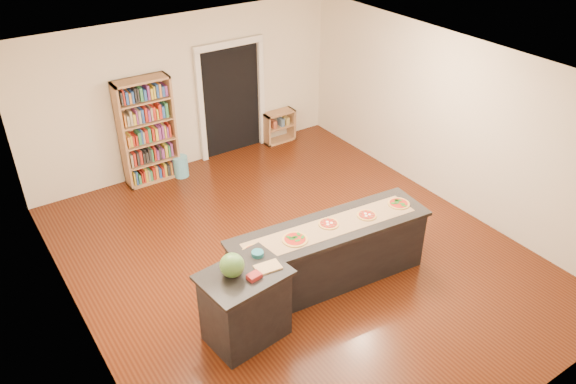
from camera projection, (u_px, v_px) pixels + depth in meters
room at (296, 173)px, 7.57m from camera, size 6.00×7.00×2.80m
doorway at (231, 93)px, 10.54m from camera, size 1.40×0.09×2.21m
kitchen_island at (329, 254)px, 7.58m from camera, size 2.79×0.76×0.92m
side_counter at (245, 305)px, 6.68m from camera, size 1.00×0.73×0.99m
bookshelf at (147, 132)px, 9.71m from camera, size 0.95×0.34×1.90m
low_shelf at (279, 127)px, 11.36m from camera, size 0.65×0.28×0.65m
waste_bin at (181, 166)px, 10.21m from camera, size 0.27×0.27×0.39m
kraft_paper at (331, 227)px, 7.33m from camera, size 2.45×0.68×0.00m
watermelon at (232, 265)px, 6.32m from camera, size 0.29×0.29×0.29m
cutting_board at (268, 267)px, 6.50m from camera, size 0.32×0.23×0.02m
package_red at (254, 276)px, 6.34m from camera, size 0.17×0.13×0.06m
package_teal at (258, 254)px, 6.69m from camera, size 0.15×0.15×0.06m
pizza_a at (255, 252)px, 6.85m from camera, size 0.32×0.32×0.02m
pizza_b at (295, 239)px, 7.07m from camera, size 0.31×0.31×0.02m
pizza_c at (329, 224)px, 7.37m from camera, size 0.28×0.28×0.02m
pizza_d at (367, 215)px, 7.54m from camera, size 0.27×0.27×0.02m
pizza_e at (399, 204)px, 7.78m from camera, size 0.31×0.31×0.02m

